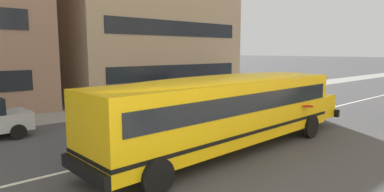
% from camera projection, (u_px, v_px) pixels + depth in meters
% --- Properties ---
extents(ground_plane, '(400.00, 400.00, 0.00)m').
position_uv_depth(ground_plane, '(205.00, 138.00, 13.13)').
color(ground_plane, '#424244').
extents(sidewalk_far, '(120.00, 3.00, 0.01)m').
position_uv_depth(sidewalk_far, '(109.00, 110.00, 19.27)').
color(sidewalk_far, gray).
rests_on(sidewalk_far, ground_plane).
extents(lane_centreline, '(110.00, 0.16, 0.01)m').
position_uv_depth(lane_centreline, '(205.00, 138.00, 13.13)').
color(lane_centreline, silver).
rests_on(lane_centreline, ground_plane).
extents(school_bus, '(12.00, 2.87, 2.67)m').
position_uv_depth(school_bus, '(230.00, 106.00, 11.36)').
color(school_bus, yellow).
rests_on(school_bus, ground_plane).
extents(parked_car_grey_past_driveway, '(3.95, 1.97, 1.64)m').
position_uv_depth(parked_car_grey_past_driveway, '(222.00, 91.00, 21.83)').
color(parked_car_grey_past_driveway, gray).
rests_on(parked_car_grey_past_driveway, ground_plane).
extents(apartment_block_far_centre, '(14.03, 11.62, 13.30)m').
position_uv_depth(apartment_block_far_centre, '(136.00, 14.00, 28.04)').
color(apartment_block_far_centre, tan).
rests_on(apartment_block_far_centre, ground_plane).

